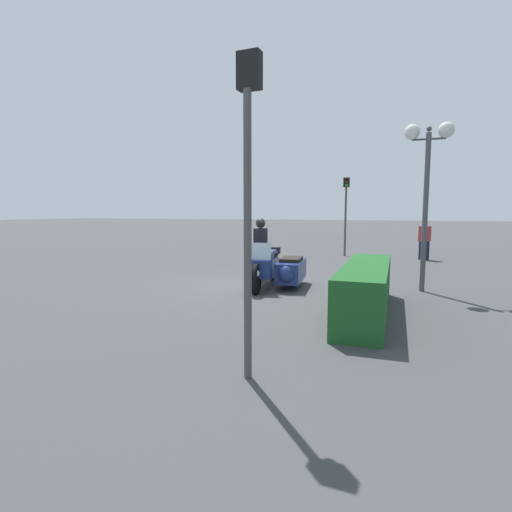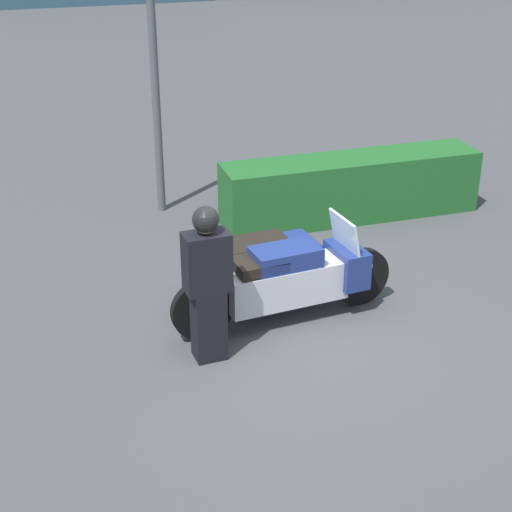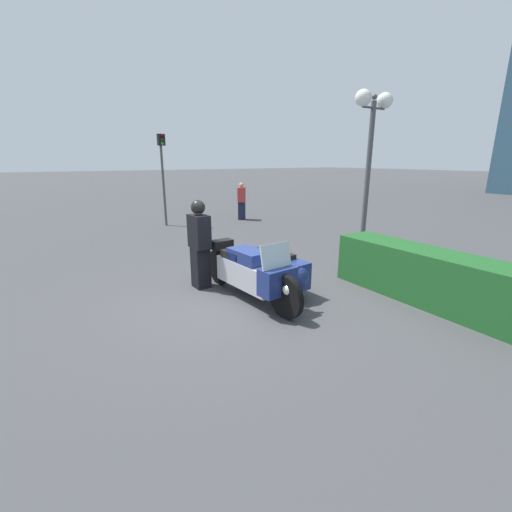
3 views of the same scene
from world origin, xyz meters
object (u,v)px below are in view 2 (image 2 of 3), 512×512
object	(u,v)px
hedge_bush_curbside	(351,187)
twin_lamp_post	(151,2)
police_motorcycle	(276,270)
officer_rider	(207,281)

from	to	relation	value
hedge_bush_curbside	twin_lamp_post	size ratio (longest dim) A/B	0.99
police_motorcycle	twin_lamp_post	bearing A→B (deg)	95.83
police_motorcycle	twin_lamp_post	distance (m)	4.35
hedge_bush_curbside	twin_lamp_post	xyz separation A→B (m)	(-2.66, 1.13, 2.62)
police_motorcycle	officer_rider	world-z (taller)	officer_rider
hedge_bush_curbside	officer_rider	bearing A→B (deg)	-133.96
police_motorcycle	hedge_bush_curbside	world-z (taller)	police_motorcycle
officer_rider	twin_lamp_post	size ratio (longest dim) A/B	0.44
officer_rider	twin_lamp_post	world-z (taller)	twin_lamp_post
police_motorcycle	twin_lamp_post	xyz separation A→B (m)	(-0.69, 3.42, 2.60)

